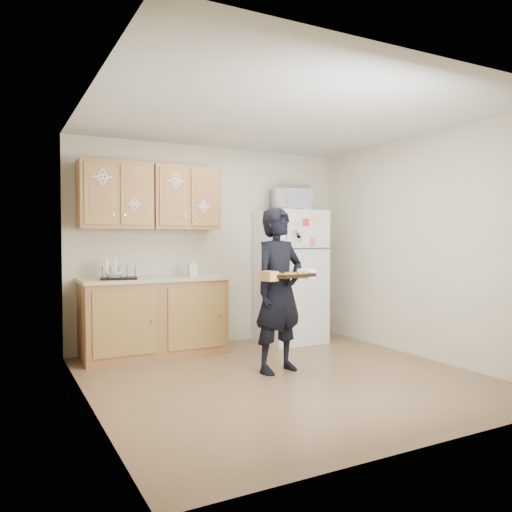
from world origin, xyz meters
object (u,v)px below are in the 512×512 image
object	(u,v)px
dish_rack	(119,272)
baking_tray	(288,276)
refrigerator	(290,276)
person	(279,290)
microwave	(291,200)

from	to	relation	value
dish_rack	baking_tray	bearing A→B (deg)	-49.20
refrigerator	person	world-z (taller)	refrigerator
baking_tray	dish_rack	world-z (taller)	dish_rack
refrigerator	baking_tray	bearing A→B (deg)	-122.37
refrigerator	person	xyz separation A→B (m)	(-0.89, -1.21, -0.03)
baking_tray	dish_rack	bearing A→B (deg)	117.65
refrigerator	dish_rack	xyz separation A→B (m)	(-2.22, -0.04, 0.13)
baking_tray	refrigerator	bearing A→B (deg)	44.48
dish_rack	person	bearing A→B (deg)	-41.33
person	dish_rack	xyz separation A→B (m)	(-1.33, 1.17, 0.15)
refrigerator	person	bearing A→B (deg)	-126.14
baking_tray	microwave	xyz separation A→B (m)	(0.93, 1.46, 0.85)
person	dish_rack	distance (m)	1.78
dish_rack	refrigerator	bearing A→B (deg)	1.15
person	dish_rack	world-z (taller)	person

